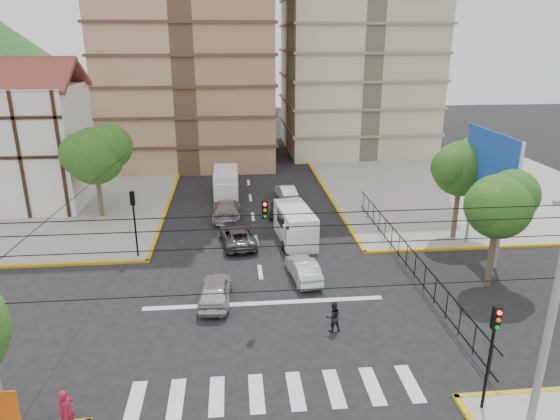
{
  "coord_description": "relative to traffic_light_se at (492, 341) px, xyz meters",
  "views": [
    {
      "loc": [
        -1.44,
        -22.62,
        13.65
      ],
      "look_at": [
        1.22,
        4.97,
        4.0
      ],
      "focal_mm": 32.0,
      "sensor_mm": 36.0,
      "label": 1
    }
  ],
  "objects": [
    {
      "name": "tree_park_a",
      "position": [
        5.28,
        9.81,
        1.9
      ],
      "size": [
        4.41,
        3.6,
        6.83
      ],
      "color": "#473828",
      "rests_on": "ground"
    },
    {
      "name": "van_right_lane",
      "position": [
        -5.05,
        17.3,
        -1.97
      ],
      "size": [
        2.62,
        5.4,
        2.34
      ],
      "rotation": [
        0.0,
        0.0,
        0.12
      ],
      "color": "silver",
      "rests_on": "ground"
    },
    {
      "name": "sidewalk_ne",
      "position": [
        12.2,
        27.8,
        -3.04
      ],
      "size": [
        26.0,
        26.0,
        0.15
      ],
      "primitive_type": "cube",
      "color": "gray",
      "rests_on": "ground"
    },
    {
      "name": "crosswalk_stripes",
      "position": [
        -7.8,
        1.8,
        -3.11
      ],
      "size": [
        12.0,
        2.4,
        0.01
      ],
      "primitive_type": "cube",
      "color": "silver",
      "rests_on": "ground"
    },
    {
      "name": "park_fence",
      "position": [
        1.2,
        12.3,
        -3.11
      ],
      "size": [
        0.1,
        22.5,
        1.66
      ],
      "primitive_type": null,
      "color": "black",
      "rests_on": "ground"
    },
    {
      "name": "traffic_light_se",
      "position": [
        0.0,
        0.0,
        0.0
      ],
      "size": [
        0.28,
        0.22,
        4.4
      ],
      "color": "black",
      "rests_on": "ground"
    },
    {
      "name": "car_white_front_right",
      "position": [
        -5.29,
        11.63,
        -2.46
      ],
      "size": [
        1.85,
        4.07,
        1.3
      ],
      "primitive_type": "imported",
      "rotation": [
        0.0,
        0.0,
        3.27
      ],
      "color": "silver",
      "rests_on": "ground"
    },
    {
      "name": "pedestrian_crosswalk",
      "position": [
        -4.65,
        5.99,
        -2.33
      ],
      "size": [
        0.86,
        0.73,
        1.57
      ],
      "primitive_type": "imported",
      "rotation": [
        0.0,
        0.0,
        3.33
      ],
      "color": "black",
      "rests_on": "ground"
    },
    {
      "name": "van_left_lane",
      "position": [
        -9.95,
        28.12,
        -1.94
      ],
      "size": [
        2.25,
        5.37,
        2.42
      ],
      "rotation": [
        0.0,
        0.0,
        0.0
      ],
      "color": "silver",
      "rests_on": "ground"
    },
    {
      "name": "sidewalk_nw",
      "position": [
        -27.8,
        27.8,
        -3.04
      ],
      "size": [
        26.0,
        26.0,
        0.15
      ],
      "primitive_type": "cube",
      "color": "gray",
      "rests_on": "ground"
    },
    {
      "name": "pedestrian_sw_corner",
      "position": [
        -15.46,
        0.3,
        -2.12
      ],
      "size": [
        0.71,
        0.72,
        1.68
      ],
      "primitive_type": "imported",
      "rotation": [
        0.0,
        0.0,
        0.84
      ],
      "color": "#A11833",
      "rests_on": "sidewalk_sw"
    },
    {
      "name": "car_white_rear_right",
      "position": [
        -4.66,
        27.3,
        -2.49
      ],
      "size": [
        1.82,
        3.92,
        1.24
      ],
      "primitive_type": "imported",
      "rotation": [
        0.0,
        0.0,
        3.28
      ],
      "color": "white",
      "rests_on": "ground"
    },
    {
      "name": "traffic_light_hanging",
      "position": [
        -7.8,
        5.76,
        2.79
      ],
      "size": [
        18.0,
        9.12,
        0.92
      ],
      "color": "black",
      "rests_on": "ground"
    },
    {
      "name": "district_sign",
      "position": [
        -16.6,
        -1.44,
        -0.66
      ],
      "size": [
        0.9,
        0.12,
        3.2
      ],
      "color": "slate",
      "rests_on": "ground"
    },
    {
      "name": "car_darkgrey_mid_right",
      "position": [
        -5.63,
        23.01,
        -2.46
      ],
      "size": [
        2.13,
        4.0,
        1.3
      ],
      "primitive_type": "imported",
      "rotation": [
        0.0,
        0.0,
        2.98
      ],
      "color": "#242426",
      "rests_on": "ground"
    },
    {
      "name": "car_silver_rear_left",
      "position": [
        -9.89,
        22.7,
        -2.36
      ],
      "size": [
        2.17,
        5.2,
        1.5
      ],
      "primitive_type": "imported",
      "rotation": [
        0.0,
        0.0,
        3.13
      ],
      "color": "#A3A4A8",
      "rests_on": "ground"
    },
    {
      "name": "tree_park_c",
      "position": [
        6.29,
        16.81,
        2.22
      ],
      "size": [
        4.65,
        3.8,
        7.25
      ],
      "color": "#473828",
      "rests_on": "ground"
    },
    {
      "name": "ground",
      "position": [
        -7.8,
        7.8,
        -3.11
      ],
      "size": [
        160.0,
        160.0,
        0.0
      ],
      "primitive_type": "plane",
      "color": "black",
      "rests_on": "ground"
    },
    {
      "name": "car_silver_front_left",
      "position": [
        -10.42,
        9.42,
        -2.4
      ],
      "size": [
        1.92,
        4.24,
        1.41
      ],
      "primitive_type": "imported",
      "rotation": [
        0.0,
        0.0,
        3.08
      ],
      "color": "silver",
      "rests_on": "ground"
    },
    {
      "name": "stop_line",
      "position": [
        -7.8,
        9.0,
        -3.11
      ],
      "size": [
        13.0,
        0.4,
        0.01
      ],
      "primitive_type": "cube",
      "color": "silver",
      "rests_on": "ground"
    },
    {
      "name": "traffic_light_nw",
      "position": [
        -15.6,
        15.6,
        0.0
      ],
      "size": [
        0.28,
        0.22,
        4.4
      ],
      "color": "black",
      "rests_on": "ground"
    },
    {
      "name": "billboard",
      "position": [
        6.65,
        13.8,
        2.89
      ],
      "size": [
        0.36,
        6.2,
        8.1
      ],
      "color": "slate",
      "rests_on": "ground"
    },
    {
      "name": "utility_pole_se",
      "position": [
        1.2,
        -1.2,
        1.65
      ],
      "size": [
        1.4,
        0.28,
        9.0
      ],
      "color": "slate",
      "rests_on": "ground"
    },
    {
      "name": "tudor_building",
      "position": [
        -26.8,
        27.8,
        2.14
      ],
      "size": [
        10.8,
        8.05,
        12.23
      ],
      "color": "silver",
      "rests_on": "ground"
    },
    {
      "name": "car_grey_mid_left",
      "position": [
        -9.09,
        17.27,
        -2.46
      ],
      "size": [
        2.76,
        4.94,
        1.31
      ],
      "primitive_type": "imported",
      "rotation": [
        0.0,
        0.0,
        3.27
      ],
      "color": "#505357",
      "rests_on": "ground"
    },
    {
      "name": "tree_tudor",
      "position": [
        -19.7,
        23.81,
        2.11
      ],
      "size": [
        5.39,
        4.4,
        7.43
      ],
      "color": "#473828",
      "rests_on": "ground"
    }
  ]
}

